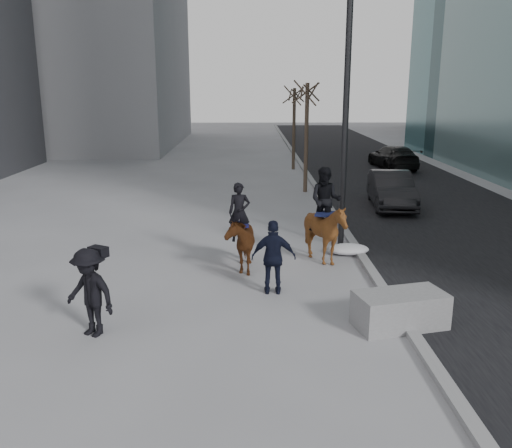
{
  "coord_description": "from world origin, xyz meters",
  "views": [
    {
      "loc": [
        -0.16,
        -11.38,
        4.74
      ],
      "look_at": [
        0.0,
        1.2,
        1.5
      ],
      "focal_mm": 38.0,
      "sensor_mm": 36.0,
      "label": 1
    }
  ],
  "objects_px": {
    "car_near": "(391,190)",
    "mounted_left": "(239,238)",
    "planter": "(400,310)",
    "mounted_right": "(325,225)"
  },
  "relations": [
    {
      "from": "car_near",
      "to": "mounted_left",
      "type": "xyz_separation_m",
      "value": [
        -5.93,
        -7.42,
        0.15
      ]
    },
    {
      "from": "planter",
      "to": "mounted_left",
      "type": "distance_m",
      "value": 4.93
    },
    {
      "from": "car_near",
      "to": "planter",
      "type": "bearing_deg",
      "value": -97.69
    },
    {
      "from": "mounted_right",
      "to": "mounted_left",
      "type": "bearing_deg",
      "value": -168.75
    },
    {
      "from": "planter",
      "to": "car_near",
      "type": "distance_m",
      "value": 11.38
    },
    {
      "from": "planter",
      "to": "mounted_left",
      "type": "xyz_separation_m",
      "value": [
        -3.29,
        3.64,
        0.49
      ]
    },
    {
      "from": "mounted_left",
      "to": "mounted_right",
      "type": "height_order",
      "value": "mounted_right"
    },
    {
      "from": "mounted_left",
      "to": "mounted_right",
      "type": "relative_size",
      "value": 0.87
    },
    {
      "from": "planter",
      "to": "mounted_right",
      "type": "height_order",
      "value": "mounted_right"
    },
    {
      "from": "mounted_left",
      "to": "mounted_right",
      "type": "bearing_deg",
      "value": 11.25
    }
  ]
}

